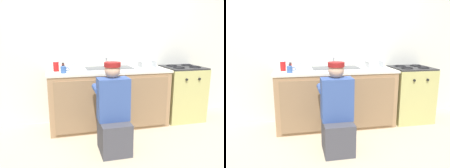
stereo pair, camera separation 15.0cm
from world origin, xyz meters
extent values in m
plane|color=tan|center=(0.00, 0.00, 0.00)|extent=(12.00, 12.00, 0.00)
cube|color=silver|center=(0.00, 0.65, 1.25)|extent=(6.00, 0.10, 2.50)
cube|color=#997551|center=(0.00, 0.30, 0.43)|extent=(1.82, 0.60, 0.86)
cube|color=#866747|center=(-0.44, -0.01, 0.43)|extent=(0.80, 0.02, 0.76)
cube|color=#866747|center=(0.44, -0.01, 0.43)|extent=(0.80, 0.02, 0.76)
cube|color=beige|center=(0.00, 0.30, 0.88)|extent=(1.86, 0.62, 0.03)
cube|color=silver|center=(0.00, 0.30, 0.91)|extent=(0.80, 0.44, 0.03)
cube|color=#4C4F51|center=(-0.19, 0.30, 0.93)|extent=(0.33, 0.35, 0.01)
cube|color=#4C4F51|center=(0.19, 0.30, 0.93)|extent=(0.33, 0.35, 0.01)
cylinder|color=#B7BABF|center=(0.00, 0.49, 0.99)|extent=(0.02, 0.02, 0.18)
cylinder|color=#B7BABF|center=(0.00, 0.41, 1.08)|extent=(0.02, 0.16, 0.02)
cube|color=tan|center=(1.27, 0.30, 0.44)|extent=(0.64, 0.60, 0.88)
cube|color=#262628|center=(1.27, 0.30, 0.89)|extent=(0.62, 0.59, 0.02)
torus|color=black|center=(1.13, 0.18, 0.91)|extent=(0.19, 0.19, 0.02)
torus|color=black|center=(1.41, 0.18, 0.91)|extent=(0.19, 0.19, 0.02)
torus|color=black|center=(1.13, 0.42, 0.91)|extent=(0.19, 0.19, 0.02)
torus|color=black|center=(1.41, 0.42, 0.91)|extent=(0.19, 0.19, 0.02)
cylinder|color=black|center=(1.16, -0.01, 0.75)|extent=(0.04, 0.02, 0.04)
cylinder|color=black|center=(1.38, -0.01, 0.75)|extent=(0.04, 0.02, 0.04)
cube|color=#3F3F47|center=(-0.13, -0.53, 0.20)|extent=(0.36, 0.40, 0.40)
cube|color=#334C8C|center=(-0.13, -0.47, 0.66)|extent=(0.38, 0.22, 0.52)
sphere|color=tan|center=(-0.13, -0.43, 1.01)|extent=(0.19, 0.19, 0.19)
cylinder|color=maroon|center=(-0.13, -0.43, 1.08)|extent=(0.20, 0.20, 0.06)
cube|color=maroon|center=(-0.13, -0.35, 1.06)|extent=(0.13, 0.09, 0.02)
cylinder|color=#334C8C|center=(-0.30, -0.27, 0.75)|extent=(0.08, 0.30, 0.08)
cylinder|color=#334C8C|center=(0.04, -0.27, 0.75)|extent=(0.08, 0.30, 0.08)
cylinder|color=#ADC6CC|center=(-0.52, 0.48, 0.95)|extent=(0.06, 0.06, 0.10)
cylinder|color=red|center=(-0.68, 0.51, 0.94)|extent=(0.04, 0.04, 0.08)
cylinder|color=black|center=(-0.68, 0.51, 0.99)|extent=(0.04, 0.04, 0.02)
cylinder|color=#513823|center=(-0.68, 0.29, 0.94)|extent=(0.04, 0.04, 0.08)
cylinder|color=black|center=(-0.68, 0.29, 0.99)|extent=(0.04, 0.04, 0.02)
cube|color=#B2B7BC|center=(0.64, 0.34, 0.91)|extent=(0.28, 0.22, 0.02)
cube|color=#B2B7BC|center=(0.52, 0.34, 0.96)|extent=(0.01, 0.21, 0.10)
cube|color=#B2B7BC|center=(0.76, 0.34, 0.96)|extent=(0.01, 0.21, 0.10)
cylinder|color=red|center=(-0.79, 0.36, 0.97)|extent=(0.08, 0.08, 0.14)
cylinder|color=white|center=(-0.79, 0.36, 1.04)|extent=(0.08, 0.08, 0.01)
cylinder|color=#335699|center=(-0.69, 0.16, 0.94)|extent=(0.08, 0.08, 0.09)
torus|color=#335699|center=(-0.63, 0.16, 0.95)|extent=(0.06, 0.01, 0.06)
camera|label=1|loc=(-0.74, -2.93, 1.42)|focal=35.00mm
camera|label=2|loc=(-0.59, -2.97, 1.42)|focal=35.00mm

